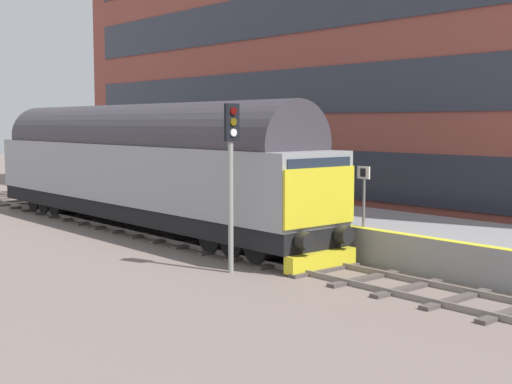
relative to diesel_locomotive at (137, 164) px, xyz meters
The scene contains 7 objects.
ground_plane 5.55m from the diesel_locomotive, 90.01° to the right, with size 140.00×140.00×0.00m, color slate.
track_main 5.53m from the diesel_locomotive, 90.01° to the right, with size 2.50×60.00×0.15m.
station_platform 6.44m from the diesel_locomotive, 54.06° to the right, with size 4.00×44.00×1.01m.
station_building 12.09m from the diesel_locomotive, ahead, with size 5.09×39.27×17.31m.
diesel_locomotive is the anchor object (origin of this frame).
signal_post_near 8.43m from the diesel_locomotive, 103.80° to the right, with size 0.44×0.22×4.51m.
platform_number_sign 9.61m from the diesel_locomotive, 78.75° to the right, with size 0.10×0.44×1.75m.
Camera 1 is at (-13.49, -17.72, 4.02)m, focal length 49.20 mm.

